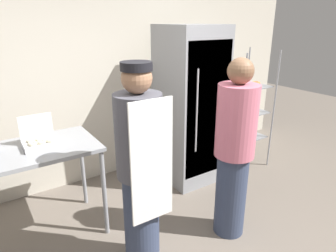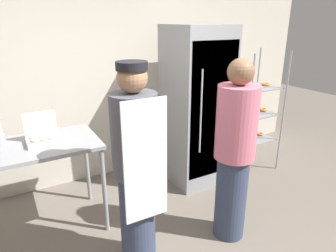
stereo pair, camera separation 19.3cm
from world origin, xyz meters
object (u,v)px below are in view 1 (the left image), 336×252
at_px(person_baker, 140,168).
at_px(donut_box, 40,142).
at_px(baking_rack, 244,111).
at_px(refrigerator, 190,106).
at_px(person_customer, 234,151).

bearing_deg(person_baker, donut_box, 125.00).
bearing_deg(donut_box, baking_rack, 0.74).
height_order(donut_box, person_baker, person_baker).
height_order(refrigerator, person_baker, refrigerator).
bearing_deg(refrigerator, baking_rack, -8.75).
distance_m(donut_box, person_baker, 1.01).
distance_m(baking_rack, person_baker, 2.29).
bearing_deg(person_baker, refrigerator, 38.10).
bearing_deg(donut_box, person_baker, -55.00).
bearing_deg(baking_rack, donut_box, -179.26).
distance_m(baking_rack, donut_box, 2.70).
height_order(donut_box, person_customer, person_customer).
height_order(baking_rack, person_baker, person_baker).
xyz_separation_m(refrigerator, person_customer, (-0.35, -1.13, -0.11)).
height_order(baking_rack, person_customer, person_customer).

